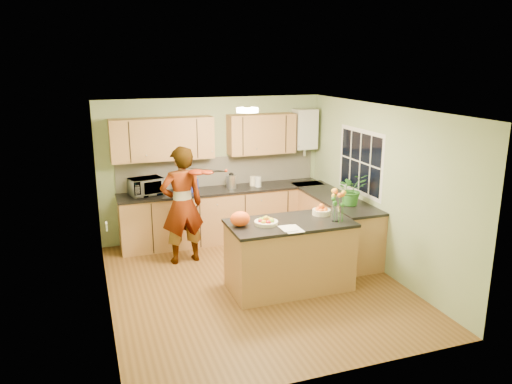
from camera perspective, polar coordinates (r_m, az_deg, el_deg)
name	(u,v)px	position (r m, az deg, el deg)	size (l,w,h in m)	color
floor	(255,285)	(7.27, -0.15, -10.55)	(4.50, 4.50, 0.00)	brown
ceiling	(255,109)	(6.60, -0.16, 9.46)	(4.00, 4.50, 0.02)	white
wall_back	(213,168)	(8.93, -4.91, 2.71)	(4.00, 0.02, 2.50)	#8FA978
wall_front	(332,262)	(4.88, 8.65, -7.88)	(4.00, 0.02, 2.50)	#8FA978
wall_left	(103,216)	(6.48, -17.11, -2.60)	(0.02, 4.50, 2.50)	#8FA978
wall_right	(381,189)	(7.70, 14.04, 0.34)	(0.02, 4.50, 2.50)	#8FA978
back_counter	(224,214)	(8.87, -3.69, -2.56)	(3.64, 0.62, 0.94)	#A36B41
right_counter	(334,223)	(8.47, 8.88, -3.56)	(0.62, 2.24, 0.94)	#A36B41
splashback	(219,171)	(8.95, -4.26, 2.42)	(3.60, 0.02, 0.52)	beige
upper_cabinets	(205,137)	(8.61, -5.85, 6.30)	(3.20, 0.34, 0.70)	#A36B41
boiler	(305,129)	(9.23, 5.60, 7.17)	(0.40, 0.30, 0.86)	silver
window_right	(360,162)	(8.13, 11.83, 3.39)	(0.01, 1.30, 1.05)	silver
light_switch	(107,226)	(5.90, -16.72, -3.79)	(0.02, 0.09, 0.09)	silver
ceiling_lamp	(247,110)	(6.89, -0.99, 9.36)	(0.30, 0.30, 0.07)	#FFEABF
peninsula_island	(289,255)	(7.02, 3.84, -7.19)	(1.71, 0.87, 0.98)	#A36B41
fruit_dish	(266,221)	(6.71, 1.17, -3.35)	(0.32, 0.32, 0.11)	beige
orange_bowl	(321,210)	(7.19, 7.49, -2.09)	(0.26, 0.26, 0.15)	beige
flower_vase	(336,198)	(6.85, 9.17, -0.68)	(0.27, 0.27, 0.50)	silver
orange_bag	(240,219)	(6.63, -1.82, -3.08)	(0.27, 0.23, 0.20)	#FF5415
papers	(292,229)	(6.55, 4.14, -4.22)	(0.23, 0.32, 0.01)	white
violinist	(182,205)	(7.84, -8.43, -1.51)	(0.68, 0.45, 1.86)	#EBB590
violin	(197,172)	(7.53, -6.78, 2.26)	(0.63, 0.25, 0.13)	#4C0904
microwave	(146,187)	(8.48, -12.47, 0.61)	(0.52, 0.36, 0.29)	silver
blue_box	(188,185)	(8.59, -7.73, 0.78)	(0.28, 0.20, 0.22)	navy
kettle	(231,181)	(8.73, -2.84, 1.28)	(0.18, 0.18, 0.33)	silver
jar_cream	(253,181)	(8.92, -0.37, 1.26)	(0.11, 0.11, 0.17)	beige
jar_white	(258,182)	(8.85, 0.22, 1.19)	(0.12, 0.12, 0.18)	silver
potted_plant	(352,189)	(7.83, 10.87, 0.32)	(0.45, 0.39, 0.50)	#2E7125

